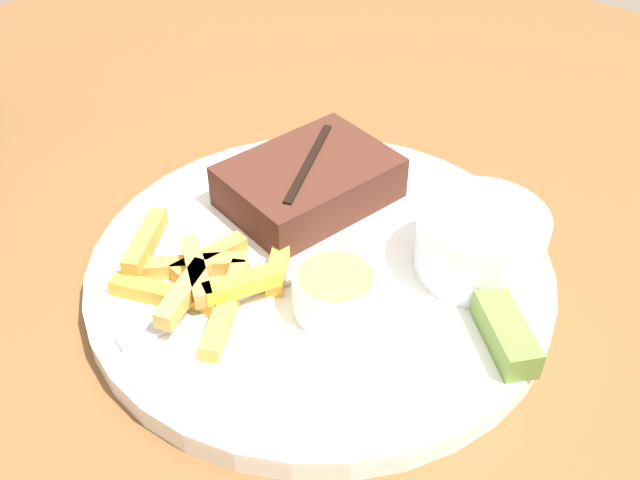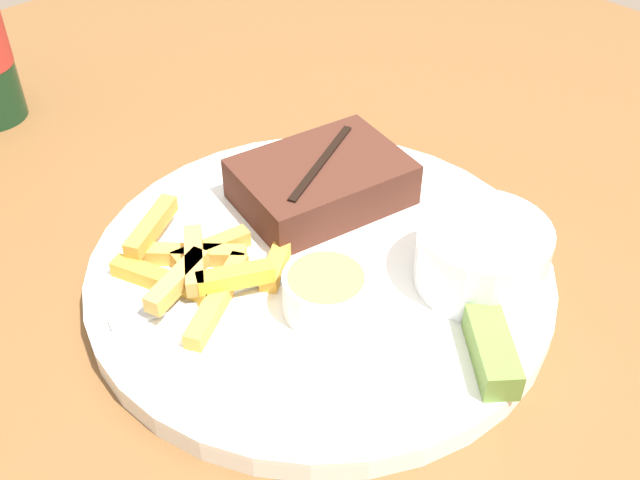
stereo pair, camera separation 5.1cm
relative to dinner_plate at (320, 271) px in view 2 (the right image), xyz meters
name	(u,v)px [view 2 (the right image)]	position (x,y,z in m)	size (l,w,h in m)	color
dining_table	(320,349)	(0.00, 0.00, -0.08)	(1.19, 1.21, 0.73)	brown
dinner_plate	(320,271)	(0.00, 0.00, 0.00)	(0.32, 0.32, 0.02)	white
steak_portion	(321,182)	(0.05, 0.05, 0.03)	(0.14, 0.11, 0.04)	#472319
fries_pile	(202,265)	(-0.07, 0.04, 0.02)	(0.14, 0.13, 0.02)	gold
coleslaw_cup	(482,252)	(0.07, -0.09, 0.03)	(0.09, 0.09, 0.05)	white
dipping_sauce_cup	(326,292)	(-0.03, -0.04, 0.03)	(0.06, 0.06, 0.03)	silver
pickle_spear	(492,351)	(0.01, -0.14, 0.02)	(0.06, 0.06, 0.02)	olive
fork_utensil	(202,297)	(-0.08, 0.03, 0.01)	(0.13, 0.05, 0.00)	#B7B7BC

